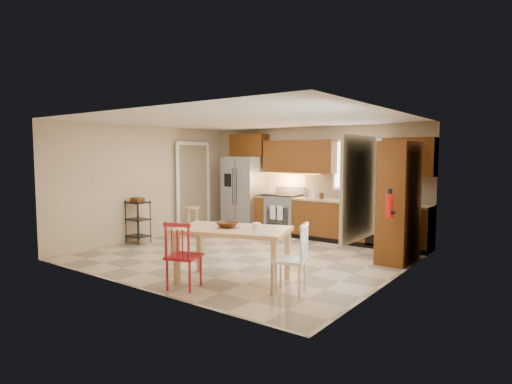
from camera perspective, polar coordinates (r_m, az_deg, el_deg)
The scene contains 33 objects.
floor at distance 8.08m, azimuth -1.31°, elevation -8.38°, with size 5.50×5.50×0.00m, color tan.
ceiling at distance 7.89m, azimuth -1.35°, elevation 9.58°, with size 5.50×5.00×0.02m, color silver.
wall_back at distance 9.98m, azimuth 7.49°, elevation 1.40°, with size 5.50×0.02×2.50m, color #CCB793.
wall_front at distance 6.11m, azimuth -15.83°, elevation -1.01°, with size 5.50×0.02×2.50m, color #CCB793.
wall_left at distance 9.81m, azimuth -14.14°, elevation 1.23°, with size 0.02×5.00×2.50m, color #CCB793.
wall_right at distance 6.58m, azimuth 17.97°, elevation -0.65°, with size 0.02×5.00×2.50m, color #CCB793.
refrigerator at distance 10.63m, azimuth -1.56°, elevation -0.18°, with size 0.92×0.75×1.82m, color gray.
range_stove at distance 10.07m, azimuth 3.83°, elevation -3.06°, with size 0.76×0.63×0.92m, color gray.
base_cabinet_narrow at distance 10.38m, azimuth 1.31°, elevation -2.86°, with size 0.30×0.60×0.90m, color brown.
base_cabinet_run at distance 9.23m, azimuth 13.57°, elevation -3.98°, with size 2.92×0.60×0.90m, color brown.
dishwasher at distance 8.77m, azimuth 16.21°, elevation -4.52°, with size 0.60×0.02×0.78m, color black.
backsplash at distance 9.41m, azimuth 14.33°, elevation 0.61°, with size 2.92×0.03×0.55m, color beige.
upper_over_fridge at distance 10.74m, azimuth -0.92°, elevation 6.23°, with size 1.00×0.35×0.55m, color #5A310F.
upper_left_block at distance 9.93m, azimuth 5.77°, elevation 4.72°, with size 1.80×0.35×0.75m, color #5A310F.
upper_right_block at distance 8.92m, azimuth 19.77°, elevation 4.42°, with size 1.00×0.35×0.75m, color #5A310F.
window_back at distance 9.46m, azimuth 13.31°, elevation 3.54°, with size 1.12×0.04×1.12m, color white.
sink at distance 9.25m, azimuth 12.53°, elevation -1.38°, with size 0.62×0.46×0.16m, color gray.
undercab_glow at distance 10.07m, azimuth 4.21°, elevation 2.49°, with size 1.60×0.30×0.01m, color #FFBF66.
soap_bottle at distance 9.00m, azimuth 14.50°, elevation -0.73°, with size 0.09×0.09×0.19m, color red.
paper_towel at distance 9.57m, azimuth 7.77°, elevation -0.02°, with size 0.12×0.12×0.28m, color white.
canister_steel at distance 9.67m, azimuth 6.73°, elevation -0.25°, with size 0.11×0.11×0.18m, color gray.
canister_wood at distance 9.45m, azimuth 8.75°, elevation -0.52°, with size 0.10×0.10×0.14m, color #532B16.
pantry at distance 7.83m, azimuth 18.50°, elevation -1.26°, with size 0.50×0.95×2.10m, color brown.
fire_extinguisher at distance 6.77m, azimuth 17.38°, elevation -1.75°, with size 0.12×0.12×0.36m, color red.
window_right at distance 5.51m, azimuth 13.54°, elevation 0.50°, with size 0.04×1.02×1.32m, color white.
doorway at distance 10.64m, azimuth -8.43°, elevation 0.53°, with size 0.04×0.95×2.10m, color #8C7A59.
dining_table at distance 6.36m, azimuth -3.08°, elevation -8.44°, with size 1.61×0.91×0.79m, color tan, non-canonical shape.
chair_red at distance 6.10m, azimuth -9.58°, elevation -8.29°, with size 0.44×0.44×0.95m, color maroon, non-canonical shape.
chair_white at distance 5.84m, azimuth 4.54°, elevation -8.85°, with size 0.44×0.44×0.95m, color white, non-canonical shape.
table_bowl at distance 6.34m, azimuth -3.80°, elevation -4.76°, with size 0.33×0.33×0.08m, color #532B16.
table_jar at distance 6.13m, azimuth 0.06°, elevation -4.79°, with size 0.12×0.12×0.14m, color white.
bar_stool at distance 9.85m, azimuth -8.45°, elevation -3.95°, with size 0.34×0.34×0.69m, color tan, non-canonical shape.
utility_cart at distance 9.39m, azimuth -15.45°, elevation -3.82°, with size 0.46×0.36×0.92m, color black, non-canonical shape.
Camera 1 is at (4.81, -6.22, 1.87)m, focal length 30.00 mm.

